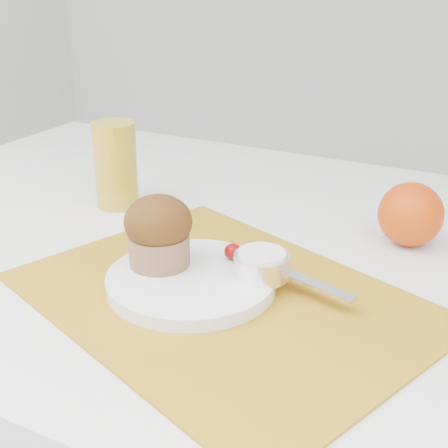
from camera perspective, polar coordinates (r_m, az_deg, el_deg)
The scene contains 10 objects.
placemat at distance 0.69m, azimuth -0.22°, elevation -6.83°, with size 0.44×0.32×0.00m, color #B37C18.
plate at distance 0.70m, azimuth -3.02°, elevation -5.19°, with size 0.19×0.19×0.02m, color white.
ramekin at distance 0.69m, azimuth 3.46°, elevation -3.81°, with size 0.06×0.06×0.03m, color white.
cream at distance 0.68m, azimuth 3.49°, elevation -2.81°, with size 0.05×0.05×0.01m, color white.
raspberry_near at distance 0.73m, azimuth 0.83°, elevation -2.51°, with size 0.02×0.02×0.02m, color #540302.
raspberry_far at distance 0.71m, azimuth 2.32°, elevation -3.37°, with size 0.02×0.02×0.02m, color #560302.
butter_knife at distance 0.70m, azimuth 5.69°, elevation -4.42°, with size 0.18×0.01×0.00m, color silver.
orange at distance 0.83m, azimuth 16.69°, elevation 0.85°, with size 0.08×0.08×0.08m, color #CE4007.
juice_glass at distance 0.93m, azimuth -9.88°, elevation 5.36°, with size 0.06×0.06×0.13m, color gold.
muffin at distance 0.71m, azimuth -6.00°, elevation -0.62°, with size 0.08×0.08×0.08m.
Camera 1 is at (0.34, -0.62, 1.10)m, focal length 50.00 mm.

